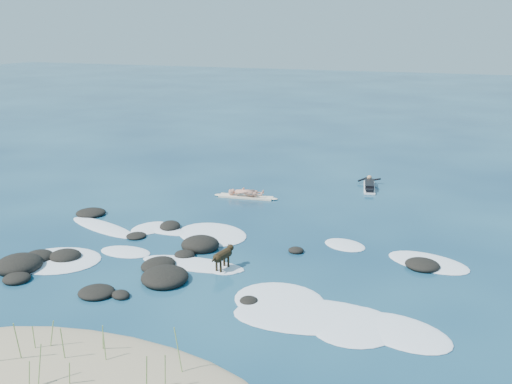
% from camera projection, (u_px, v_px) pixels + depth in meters
% --- Properties ---
extents(ground, '(160.00, 160.00, 0.00)m').
position_uv_depth(ground, '(232.00, 251.00, 19.20)').
color(ground, '#0A2642').
rests_on(ground, ground).
extents(dune_grass, '(4.33, 2.06, 1.20)m').
position_uv_depth(dune_grass, '(78.00, 358.00, 11.98)').
color(dune_grass, '#769849').
rests_on(dune_grass, ground).
extents(reef_rocks, '(14.30, 7.24, 0.58)m').
position_uv_depth(reef_rocks, '(132.00, 258.00, 18.32)').
color(reef_rocks, black).
rests_on(reef_rocks, ground).
extents(breaking_foam, '(15.06, 7.69, 0.12)m').
position_uv_depth(breaking_foam, '(237.00, 271.00, 17.56)').
color(breaking_foam, white).
rests_on(breaking_foam, ground).
extents(standing_surfer_rig, '(2.88, 0.79, 1.64)m').
position_uv_depth(standing_surfer_rig, '(246.00, 184.00, 24.89)').
color(standing_surfer_rig, '#F7E5C6').
rests_on(standing_surfer_rig, ground).
extents(paddling_surfer_rig, '(1.16, 2.48, 0.43)m').
position_uv_depth(paddling_surfer_rig, '(369.00, 185.00, 26.50)').
color(paddling_surfer_rig, white).
rests_on(paddling_surfer_rig, ground).
extents(dog, '(0.44, 1.17, 0.75)m').
position_uv_depth(dog, '(223.00, 255.00, 17.55)').
color(dog, black).
rests_on(dog, ground).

